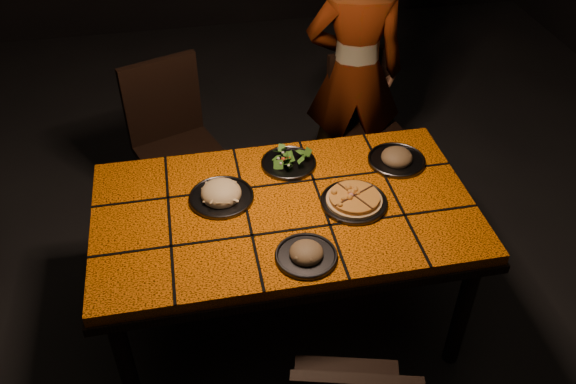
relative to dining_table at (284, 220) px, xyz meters
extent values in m
cube|color=black|center=(0.00, 0.00, -0.69)|extent=(6.00, 7.00, 0.04)
cube|color=orange|center=(0.00, 0.00, 0.05)|extent=(1.60, 0.90, 0.05)
cube|color=black|center=(0.00, 0.00, 0.01)|extent=(1.62, 0.92, 0.04)
cylinder|color=black|center=(-0.72, -0.37, -0.34)|extent=(0.07, 0.07, 0.66)
cylinder|color=black|center=(0.72, -0.37, -0.34)|extent=(0.07, 0.07, 0.66)
cylinder|color=black|center=(-0.72, 0.37, -0.34)|extent=(0.07, 0.07, 0.66)
cylinder|color=black|center=(0.72, 0.37, -0.34)|extent=(0.07, 0.07, 0.66)
cube|color=black|center=(-0.41, 0.85, -0.21)|extent=(0.55, 0.55, 0.04)
cube|color=black|center=(-0.48, 1.04, 0.04)|extent=(0.42, 0.18, 0.47)
cylinder|color=black|center=(-0.52, 0.63, -0.45)|extent=(0.04, 0.04, 0.44)
cylinder|color=black|center=(-0.19, 0.75, -0.45)|extent=(0.04, 0.04, 0.44)
cylinder|color=black|center=(-0.64, 0.96, -0.45)|extent=(0.04, 0.04, 0.44)
cylinder|color=black|center=(-0.31, 1.08, -0.45)|extent=(0.04, 0.04, 0.44)
cube|color=black|center=(0.68, 0.92, -0.25)|extent=(0.46, 0.46, 0.04)
cube|color=black|center=(0.64, 1.09, -0.02)|extent=(0.39, 0.11, 0.43)
cylinder|color=black|center=(0.55, 0.73, -0.47)|extent=(0.03, 0.03, 0.40)
cylinder|color=black|center=(0.86, 0.79, -0.47)|extent=(0.03, 0.03, 0.40)
cylinder|color=black|center=(0.49, 1.05, -0.47)|extent=(0.03, 0.03, 0.40)
cylinder|color=black|center=(0.80, 1.10, -0.47)|extent=(0.03, 0.03, 0.40)
imported|color=brown|center=(0.60, 1.03, 0.09)|extent=(0.61, 0.46, 1.53)
cylinder|color=#3B3B40|center=(0.29, -0.04, 0.08)|extent=(0.28, 0.28, 0.01)
torus|color=#3B3B40|center=(0.29, -0.04, 0.09)|extent=(0.29, 0.29, 0.01)
cylinder|color=tan|center=(0.29, -0.04, 0.10)|extent=(0.32, 0.32, 0.01)
cylinder|color=gold|center=(0.29, -0.04, 0.11)|extent=(0.29, 0.29, 0.02)
cylinder|color=#3B3B40|center=(-0.25, 0.10, 0.08)|extent=(0.28, 0.28, 0.01)
torus|color=#3B3B40|center=(-0.25, 0.10, 0.09)|extent=(0.28, 0.28, 0.01)
ellipsoid|color=beige|center=(-0.25, 0.10, 0.11)|extent=(0.17, 0.17, 0.09)
cylinder|color=#3B3B40|center=(0.07, 0.28, 0.08)|extent=(0.25, 0.25, 0.01)
torus|color=#3B3B40|center=(0.07, 0.28, 0.09)|extent=(0.25, 0.25, 0.01)
cylinder|color=#3B3B40|center=(0.03, -0.31, 0.08)|extent=(0.24, 0.24, 0.01)
torus|color=#3B3B40|center=(0.03, -0.31, 0.09)|extent=(0.24, 0.24, 0.01)
ellipsoid|color=olive|center=(0.03, -0.31, 0.11)|extent=(0.14, 0.14, 0.08)
cylinder|color=#3B3B40|center=(0.56, 0.21, 0.08)|extent=(0.26, 0.26, 0.01)
torus|color=#3B3B40|center=(0.56, 0.21, 0.09)|extent=(0.26, 0.26, 0.01)
ellipsoid|color=olive|center=(0.56, 0.21, 0.11)|extent=(0.16, 0.16, 0.09)
camera|label=1|loc=(-0.35, -1.90, 1.77)|focal=38.00mm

